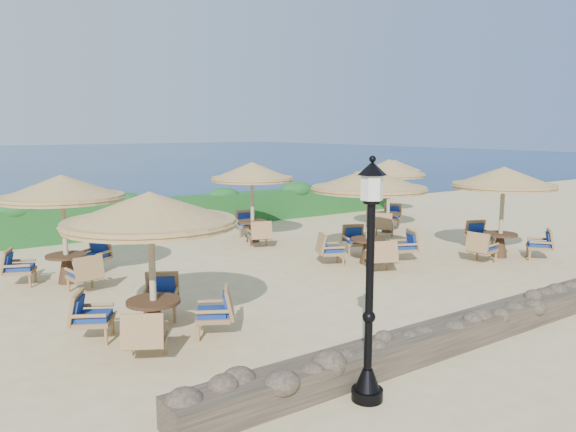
% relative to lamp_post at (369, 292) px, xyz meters
% --- Properties ---
extents(ground, '(120.00, 120.00, 0.00)m').
position_rel_lamp_post_xyz_m(ground, '(4.80, 6.80, -1.55)').
color(ground, '#D1BB84').
rests_on(ground, ground).
extents(hedge, '(18.00, 0.90, 1.20)m').
position_rel_lamp_post_xyz_m(hedge, '(4.80, 14.00, -0.95)').
color(hedge, '#17491C').
rests_on(hedge, ground).
extents(stone_wall, '(15.00, 0.65, 0.44)m').
position_rel_lamp_post_xyz_m(stone_wall, '(4.80, 0.60, -1.33)').
color(stone_wall, brown).
rests_on(stone_wall, ground).
extents(lamp_post, '(0.44, 0.44, 3.31)m').
position_rel_lamp_post_xyz_m(lamp_post, '(0.00, 0.00, 0.00)').
color(lamp_post, black).
rests_on(lamp_post, ground).
extents(extra_parasol, '(2.30, 2.30, 2.41)m').
position_rel_lamp_post_xyz_m(extra_parasol, '(12.60, 12.00, 0.62)').
color(extra_parasol, tan).
rests_on(extra_parasol, ground).
extents(cafe_set_0, '(3.05, 3.05, 2.65)m').
position_rel_lamp_post_xyz_m(cafe_set_0, '(-1.55, 3.92, 0.33)').
color(cafe_set_0, tan).
rests_on(cafe_set_0, ground).
extents(cafe_set_1, '(3.21, 3.21, 2.65)m').
position_rel_lamp_post_xyz_m(cafe_set_1, '(5.49, 5.95, 0.37)').
color(cafe_set_1, tan).
rests_on(cafe_set_1, ground).
extents(cafe_set_2, '(2.94, 2.94, 2.65)m').
position_rel_lamp_post_xyz_m(cafe_set_2, '(9.23, 4.32, 0.39)').
color(cafe_set_2, tan).
rests_on(cafe_set_2, ground).
extents(cafe_set_3, '(2.93, 2.93, 2.65)m').
position_rel_lamp_post_xyz_m(cafe_set_3, '(-1.92, 8.63, 0.39)').
color(cafe_set_3, tan).
rests_on(cafe_set_3, ground).
extents(cafe_set_4, '(2.72, 2.87, 2.65)m').
position_rel_lamp_post_xyz_m(cafe_set_4, '(4.44, 10.41, 0.44)').
color(cafe_set_4, tan).
rests_on(cafe_set_4, ground).
extents(cafe_set_5, '(2.65, 2.58, 2.65)m').
position_rel_lamp_post_xyz_m(cafe_set_5, '(9.39, 9.09, 0.41)').
color(cafe_set_5, tan).
rests_on(cafe_set_5, ground).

